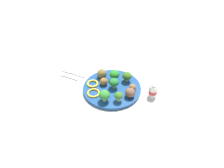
% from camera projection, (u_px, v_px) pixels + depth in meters
% --- Properties ---
extents(ground_plane, '(4.00, 4.00, 0.00)m').
position_uv_depth(ground_plane, '(112.00, 90.00, 1.02)').
color(ground_plane, '#B2B2AD').
extents(plate, '(0.28, 0.28, 0.02)m').
position_uv_depth(plate, '(112.00, 88.00, 1.02)').
color(plate, navy).
rests_on(plate, ground_plane).
extents(broccoli_floret_front_right, '(0.05, 0.05, 0.05)m').
position_uv_depth(broccoli_floret_front_right, '(127.00, 76.00, 1.03)').
color(broccoli_floret_front_right, '#8FD06F').
rests_on(broccoli_floret_front_right, plate).
extents(broccoli_floret_front_left, '(0.05, 0.05, 0.05)m').
position_uv_depth(broccoli_floret_front_left, '(114.00, 83.00, 0.99)').
color(broccoli_floret_front_left, '#A9C568').
rests_on(broccoli_floret_front_left, plate).
extents(broccoli_floret_back_left, '(0.04, 0.04, 0.05)m').
position_uv_depth(broccoli_floret_back_left, '(119.00, 96.00, 0.92)').
color(broccoli_floret_back_left, '#ABC66B').
rests_on(broccoli_floret_back_left, plate).
extents(broccoli_floret_center, '(0.05, 0.05, 0.06)m').
position_uv_depth(broccoli_floret_center, '(104.00, 95.00, 0.92)').
color(broccoli_floret_center, '#9FCA7F').
rests_on(broccoli_floret_center, plate).
extents(broccoli_floret_far_rim, '(0.05, 0.05, 0.05)m').
position_uv_depth(broccoli_floret_far_rim, '(114.00, 74.00, 1.03)').
color(broccoli_floret_far_rim, '#A9C87D').
rests_on(broccoli_floret_far_rim, plate).
extents(meatball_front_left, '(0.05, 0.05, 0.05)m').
position_uv_depth(meatball_front_left, '(130.00, 93.00, 0.95)').
color(meatball_front_left, brown).
rests_on(meatball_front_left, plate).
extents(meatball_center, '(0.05, 0.05, 0.05)m').
position_uv_depth(meatball_center, '(102.00, 74.00, 1.05)').
color(meatball_center, brown).
rests_on(meatball_center, plate).
extents(meatball_far_rim, '(0.03, 0.03, 0.03)m').
position_uv_depth(meatball_far_rim, '(133.00, 88.00, 0.98)').
color(meatball_far_rim, brown).
rests_on(meatball_far_rim, plate).
extents(meatball_mid_right, '(0.04, 0.04, 0.04)m').
position_uv_depth(meatball_mid_right, '(104.00, 82.00, 1.02)').
color(meatball_mid_right, brown).
rests_on(meatball_mid_right, plate).
extents(pepper_ring_front_right, '(0.07, 0.07, 0.01)m').
position_uv_depth(pepper_ring_front_right, '(94.00, 93.00, 0.98)').
color(pepper_ring_front_right, yellow).
rests_on(pepper_ring_front_right, plate).
extents(pepper_ring_center, '(0.06, 0.06, 0.01)m').
position_uv_depth(pepper_ring_center, '(93.00, 84.00, 1.03)').
color(pepper_ring_center, yellow).
rests_on(pepper_ring_center, plate).
extents(napkin, '(0.18, 0.13, 0.01)m').
position_uv_depth(napkin, '(71.00, 76.00, 1.10)').
color(napkin, white).
rests_on(napkin, ground_plane).
extents(fork, '(0.12, 0.02, 0.01)m').
position_uv_depth(fork, '(68.00, 77.00, 1.09)').
color(fork, silver).
rests_on(fork, napkin).
extents(knife, '(0.15, 0.02, 0.01)m').
position_uv_depth(knife, '(72.00, 73.00, 1.11)').
color(knife, silver).
rests_on(knife, napkin).
extents(yogurt_bottle, '(0.04, 0.04, 0.07)m').
position_uv_depth(yogurt_bottle, '(153.00, 91.00, 0.97)').
color(yogurt_bottle, white).
rests_on(yogurt_bottle, ground_plane).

